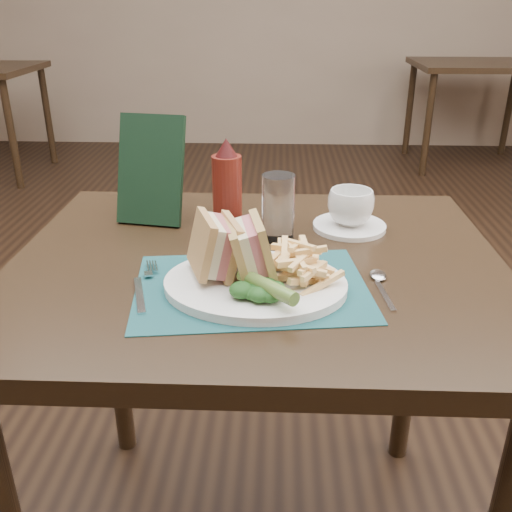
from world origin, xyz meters
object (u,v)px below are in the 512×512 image
Objects in this scene: plate at (255,284)px; ketchup_bottle at (227,184)px; check_presenter at (151,170)px; table_bg_right at (471,115)px; coffee_cup at (351,207)px; placemat at (251,287)px; sandwich_half_b at (238,249)px; table_main at (257,419)px; drinking_glass at (278,207)px; sandwich_half_a at (202,247)px; saucer at (349,226)px.

plate is 0.30m from ketchup_bottle.
check_presenter is at bearing 168.32° from ketchup_bottle.
table_bg_right is 9.64× the size of coffee_cup.
placemat is at bearing -112.63° from table_bg_right.
placemat is 4.07× the size of coffee_cup.
sandwich_half_b reaches higher than table_bg_right.
table_main is at bearing 87.58° from placemat.
table_main is 6.92× the size of drinking_glass.
table_bg_right is 6.92× the size of drinking_glass.
drinking_glass is at bearing 69.15° from table_main.
placemat is 1.27× the size of plate.
drinking_glass is at bearing 62.40° from sandwich_half_b.
coffee_cup is 0.26m from ketchup_bottle.
table_main is 0.45m from drinking_glass.
sandwich_half_b is at bearing -103.64° from table_main.
plate is at bearing -43.27° from placemat.
check_presenter is (-0.41, 0.03, 0.06)m from coffee_cup.
ketchup_bottle is 0.82× the size of check_presenter.
check_presenter is at bearing 160.75° from drinking_glass.
check_presenter reaches higher than plate.
sandwich_half_b reaches higher than placemat.
coffee_cup is 0.16m from drinking_glass.
drinking_glass is at bearing 78.85° from placemat.
ketchup_bottle reaches higher than sandwich_half_a.
table_bg_right is 3.97× the size of check_presenter.
drinking_glass reaches higher than saucer.
check_presenter reaches higher than sandwich_half_b.
coffee_cup reaches higher than table_main.
placemat reaches higher than table_bg_right.
plate is 0.40m from check_presenter.
check_presenter reaches higher than placemat.
coffee_cup is 0.42m from check_presenter.
drinking_glass is 0.28m from check_presenter.
table_bg_right is 8.76× the size of sandwich_half_a.
drinking_glass is at bearing -158.45° from saucer.
table_main is 0.49m from coffee_cup.
drinking_glass reaches higher than placemat.
placemat is 0.33m from saucer.
table_main is 8.76× the size of sandwich_half_a.
plate is at bearing -112.51° from table_bg_right.
ketchup_bottle is at bearing 102.95° from placemat.
check_presenter is (-0.20, 0.30, 0.04)m from sandwich_half_b.
saucer is 0.04m from coffee_cup.
sandwich_half_a reaches higher than sandwich_half_b.
ketchup_bottle reaches higher than table_main.
ketchup_bottle is (-1.53, -3.25, 0.47)m from table_bg_right.
plate reaches higher than saucer.
table_bg_right is 4.84× the size of ketchup_bottle.
plate is (-1.46, -3.53, 0.38)m from table_bg_right.
plate is at bearing -43.79° from check_presenter.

